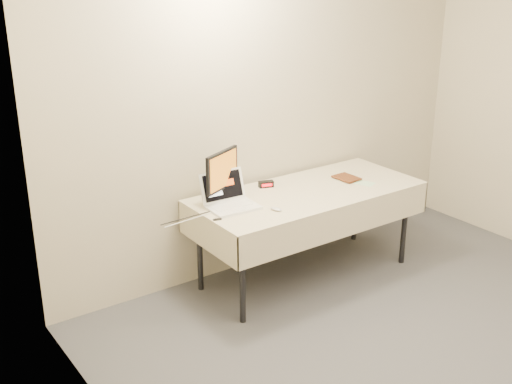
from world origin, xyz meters
TOP-DOWN VIEW (x-y plane):
  - back_wall at (0.00, 2.50)m, footprint 4.00×0.10m
  - table at (0.00, 2.05)m, footprint 1.86×0.81m
  - laptop at (-0.68, 2.13)m, footprint 0.37×0.34m
  - monitor at (-0.68, 2.22)m, footprint 0.36×0.19m
  - book at (0.36, 2.07)m, footprint 0.16×0.02m
  - alarm_clock at (-0.21, 2.31)m, footprint 0.13×0.08m
  - clicker at (-0.45, 1.86)m, footprint 0.07×0.10m
  - paper_form at (0.46, 1.98)m, footprint 0.21×0.31m
  - usb_dongle at (-0.89, 1.96)m, footprint 0.06×0.03m

SIDE VIEW (x-z plane):
  - table at x=0.00m, z-range 0.31..1.05m
  - paper_form at x=0.46m, z-range 0.74..0.74m
  - usb_dongle at x=-0.89m, z-range 0.74..0.75m
  - clicker at x=-0.45m, z-range 0.74..0.76m
  - alarm_clock at x=-0.21m, z-range 0.74..0.79m
  - laptop at x=-0.68m, z-range 0.68..0.92m
  - book at x=0.36m, z-range 0.74..0.95m
  - monitor at x=-0.68m, z-range 0.77..1.17m
  - back_wall at x=0.00m, z-range 0.00..2.70m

